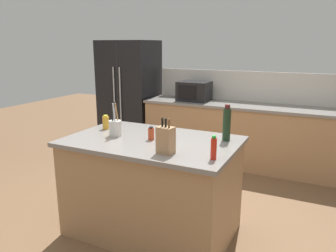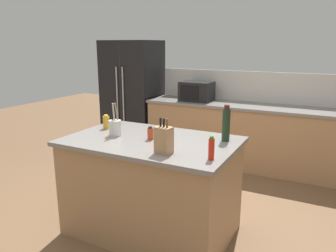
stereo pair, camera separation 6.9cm
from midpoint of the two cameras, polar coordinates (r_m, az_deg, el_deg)
ground_plane at (r=3.44m, az=-3.29°, el=-17.57°), size 14.00×14.00×0.00m
back_counter_run at (r=5.06m, az=11.93°, el=-1.49°), size 2.95×0.66×0.94m
wall_backsplash at (r=5.23m, az=13.18°, el=6.76°), size 2.91×0.03×0.46m
kitchen_island at (r=3.21m, az=-3.41°, el=-10.38°), size 1.58×1.01×0.94m
refrigerator at (r=5.78m, az=-7.02°, el=5.32°), size 0.91×0.75×1.86m
microwave at (r=5.15m, az=4.18°, el=6.09°), size 0.48×0.39×0.30m
knife_block at (r=2.63m, az=-1.16°, el=-2.43°), size 0.14×0.12×0.29m
utensil_crock at (r=3.19m, az=-9.78°, el=-0.25°), size 0.12×0.12×0.32m
wine_bottle at (r=3.01m, az=9.54°, el=0.37°), size 0.07×0.07×0.33m
hot_sauce_bottle at (r=2.52m, az=7.17°, el=-3.87°), size 0.05×0.05×0.19m
honey_jar at (r=3.47m, az=-11.34°, el=0.61°), size 0.07×0.07×0.15m
spice_jar_paprika at (r=3.03m, az=-3.57°, el=-1.34°), size 0.06×0.06×0.12m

